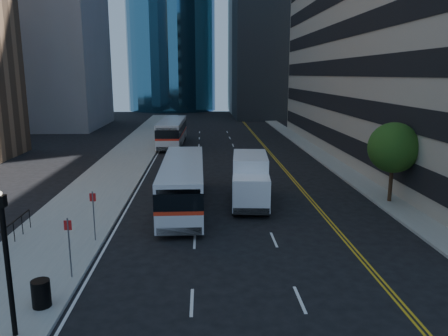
{
  "coord_description": "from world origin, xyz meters",
  "views": [
    {
      "loc": [
        -3.03,
        -18.63,
        8.18
      ],
      "look_at": [
        -1.81,
        6.35,
        2.8
      ],
      "focal_mm": 35.0,
      "sensor_mm": 36.0,
      "label": 1
    }
  ],
  "objects_px": {
    "box_truck": "(250,179)",
    "trash_can": "(41,293)",
    "lamp_post": "(7,259)",
    "bus_front": "(183,183)",
    "bus_rear": "(172,132)",
    "street_tree": "(394,148)"
  },
  "relations": [
    {
      "from": "bus_rear",
      "to": "box_truck",
      "type": "bearing_deg",
      "value": -72.92
    },
    {
      "from": "street_tree",
      "to": "bus_front",
      "type": "relative_size",
      "value": 0.45
    },
    {
      "from": "box_truck",
      "to": "trash_can",
      "type": "distance_m",
      "value": 15.42
    },
    {
      "from": "bus_rear",
      "to": "trash_can",
      "type": "height_order",
      "value": "bus_rear"
    },
    {
      "from": "bus_front",
      "to": "trash_can",
      "type": "bearing_deg",
      "value": -110.96
    },
    {
      "from": "street_tree",
      "to": "trash_can",
      "type": "distance_m",
      "value": 21.81
    },
    {
      "from": "lamp_post",
      "to": "box_truck",
      "type": "xyz_separation_m",
      "value": [
        8.97,
        14.39,
        -1.11
      ]
    },
    {
      "from": "lamp_post",
      "to": "box_truck",
      "type": "distance_m",
      "value": 17.0
    },
    {
      "from": "box_truck",
      "to": "trash_can",
      "type": "relative_size",
      "value": 6.69
    },
    {
      "from": "bus_front",
      "to": "box_truck",
      "type": "relative_size",
      "value": 1.75
    },
    {
      "from": "bus_rear",
      "to": "box_truck",
      "type": "distance_m",
      "value": 24.88
    },
    {
      "from": "street_tree",
      "to": "lamp_post",
      "type": "height_order",
      "value": "street_tree"
    },
    {
      "from": "street_tree",
      "to": "bus_rear",
      "type": "xyz_separation_m",
      "value": [
        -15.6,
        24.39,
        -2.01
      ]
    },
    {
      "from": "street_tree",
      "to": "box_truck",
      "type": "height_order",
      "value": "street_tree"
    },
    {
      "from": "bus_front",
      "to": "box_truck",
      "type": "bearing_deg",
      "value": 9.5
    },
    {
      "from": "box_truck",
      "to": "trash_can",
      "type": "height_order",
      "value": "box_truck"
    },
    {
      "from": "street_tree",
      "to": "trash_can",
      "type": "xyz_separation_m",
      "value": [
        -17.78,
        -12.27,
        -3.0
      ]
    },
    {
      "from": "lamp_post",
      "to": "trash_can",
      "type": "distance_m",
      "value": 2.72
    },
    {
      "from": "bus_rear",
      "to": "trash_can",
      "type": "xyz_separation_m",
      "value": [
        -2.18,
        -36.66,
        -0.99
      ]
    },
    {
      "from": "street_tree",
      "to": "bus_front",
      "type": "xyz_separation_m",
      "value": [
        -13.3,
        -0.35,
        -2.04
      ]
    },
    {
      "from": "lamp_post",
      "to": "bus_rear",
      "type": "xyz_separation_m",
      "value": [
        2.4,
        38.39,
        -1.1
      ]
    },
    {
      "from": "lamp_post",
      "to": "box_truck",
      "type": "height_order",
      "value": "lamp_post"
    }
  ]
}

